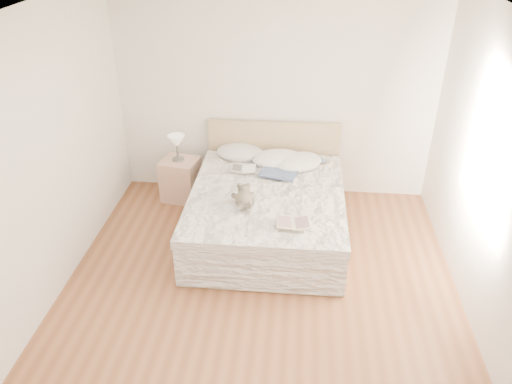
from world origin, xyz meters
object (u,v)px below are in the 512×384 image
bed (268,210)px  nightstand (181,179)px  teddy_bear (244,203)px  photo_book (243,169)px  childrens_book (293,223)px  table_lamp (177,143)px

bed → nightstand: 1.37m
bed → teddy_bear: 0.60m
bed → photo_book: bearing=130.5°
bed → childrens_book: 0.87m
nightstand → table_lamp: size_ratio=1.65×
nightstand → childrens_book: size_ratio=1.58×
photo_book → table_lamp: bearing=157.8°
table_lamp → childrens_book: size_ratio=0.95×
table_lamp → childrens_book: table_lamp is taller
nightstand → childrens_book: 2.09m
teddy_bear → childrens_book: bearing=-42.0°
photo_book → bed: bearing=-52.6°
bed → nightstand: (-1.19, 0.68, -0.03)m
nightstand → photo_book: size_ratio=1.80×
table_lamp → photo_book: table_lamp is taller
table_lamp → nightstand: bearing=-29.1°
bed → nightstand: bed is taller
childrens_book → table_lamp: bearing=129.6°
nightstand → photo_book: (0.86, -0.30, 0.35)m
teddy_bear → nightstand: bearing=119.4°
photo_book → teddy_bear: teddy_bear is taller
bed → childrens_book: bearing=-67.5°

